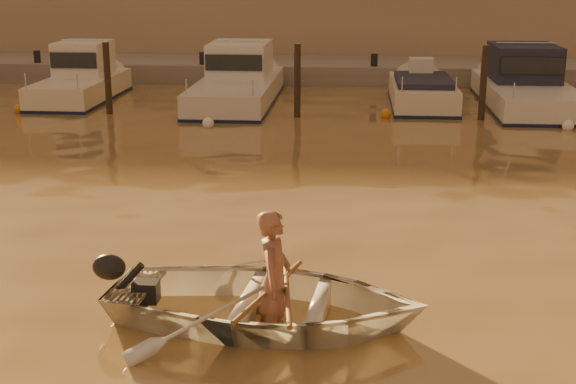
# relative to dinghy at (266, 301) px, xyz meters

# --- Properties ---
(ground_plane) EXTENTS (160.00, 160.00, 0.00)m
(ground_plane) POSITION_rel_dinghy_xyz_m (-0.42, -0.65, -0.27)
(ground_plane) COLOR olive
(ground_plane) RESTS_ON ground
(dinghy) EXTENTS (3.99, 3.03, 0.78)m
(dinghy) POSITION_rel_dinghy_xyz_m (0.00, 0.00, 0.00)
(dinghy) COLOR silver
(dinghy) RESTS_ON ground_plane
(person) EXTENTS (0.46, 0.65, 1.69)m
(person) POSITION_rel_dinghy_xyz_m (0.10, -0.01, 0.28)
(person) COLOR #98614C
(person) RESTS_ON dinghy
(outboard_motor) EXTENTS (0.93, 0.48, 0.70)m
(outboard_motor) POSITION_rel_dinghy_xyz_m (-1.49, 0.14, 0.01)
(outboard_motor) COLOR black
(outboard_motor) RESTS_ON dinghy
(oar_port) EXTENTS (0.30, 2.09, 0.13)m
(oar_port) POSITION_rel_dinghy_xyz_m (0.25, -0.02, 0.15)
(oar_port) COLOR brown
(oar_port) RESTS_ON dinghy
(oar_starboard) EXTENTS (0.62, 2.04, 0.13)m
(oar_starboard) POSITION_rel_dinghy_xyz_m (0.05, -0.00, 0.15)
(oar_starboard) COLOR brown
(oar_starboard) RESTS_ON dinghy
(moored_boat_1) EXTENTS (1.86, 5.66, 1.75)m
(moored_boat_1) POSITION_rel_dinghy_xyz_m (-7.49, 15.35, 0.36)
(moored_boat_1) COLOR beige
(moored_boat_1) RESTS_ON ground_plane
(moored_boat_2) EXTENTS (2.21, 7.43, 1.75)m
(moored_boat_2) POSITION_rel_dinghy_xyz_m (-2.61, 15.35, 0.36)
(moored_boat_2) COLOR silver
(moored_boat_2) RESTS_ON ground_plane
(moored_boat_3) EXTENTS (1.81, 5.31, 0.95)m
(moored_boat_3) POSITION_rel_dinghy_xyz_m (2.95, 15.35, -0.04)
(moored_boat_3) COLOR beige
(moored_boat_3) RESTS_ON ground_plane
(moored_boat_4) EXTENTS (2.33, 7.17, 1.75)m
(moored_boat_4) POSITION_rel_dinghy_xyz_m (5.97, 15.35, 0.36)
(moored_boat_4) COLOR silver
(moored_boat_4) RESTS_ON ground_plane
(piling_1) EXTENTS (0.18, 0.18, 2.20)m
(piling_1) POSITION_rel_dinghy_xyz_m (-5.92, 13.15, 0.63)
(piling_1) COLOR #2D2319
(piling_1) RESTS_ON ground_plane
(piling_2) EXTENTS (0.18, 0.18, 2.20)m
(piling_2) POSITION_rel_dinghy_xyz_m (-0.62, 13.15, 0.63)
(piling_2) COLOR #2D2319
(piling_2) RESTS_ON ground_plane
(piling_3) EXTENTS (0.18, 0.18, 2.20)m
(piling_3) POSITION_rel_dinghy_xyz_m (4.38, 13.15, 0.63)
(piling_3) COLOR #2D2319
(piling_3) RESTS_ON ground_plane
(fender_b) EXTENTS (0.30, 0.30, 0.30)m
(fender_b) POSITION_rel_dinghy_xyz_m (-8.52, 13.09, -0.17)
(fender_b) COLOR orange
(fender_b) RESTS_ON ground_plane
(fender_c) EXTENTS (0.30, 0.30, 0.30)m
(fender_c) POSITION_rel_dinghy_xyz_m (-2.81, 11.51, -0.17)
(fender_c) COLOR white
(fender_c) RESTS_ON ground_plane
(fender_d) EXTENTS (0.30, 0.30, 0.30)m
(fender_d) POSITION_rel_dinghy_xyz_m (1.81, 13.21, -0.17)
(fender_d) COLOR orange
(fender_d) RESTS_ON ground_plane
(fender_e) EXTENTS (0.30, 0.30, 0.30)m
(fender_e) POSITION_rel_dinghy_xyz_m (6.39, 11.96, -0.17)
(fender_e) COLOR white
(fender_e) RESTS_ON ground_plane
(quay) EXTENTS (52.00, 4.00, 1.00)m
(quay) POSITION_rel_dinghy_xyz_m (-0.42, 20.85, -0.12)
(quay) COLOR gray
(quay) RESTS_ON ground_plane
(waterfront_building) EXTENTS (46.00, 7.00, 4.80)m
(waterfront_building) POSITION_rel_dinghy_xyz_m (-0.42, 26.35, 2.13)
(waterfront_building) COLOR #9E8466
(waterfront_building) RESTS_ON quay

